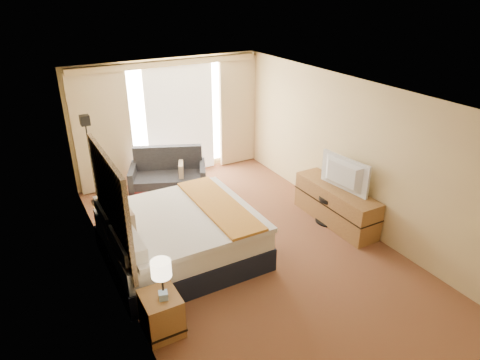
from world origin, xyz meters
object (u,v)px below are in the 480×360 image
nightstand_left (162,314)px  floor_lamp (88,143)px  loveseat (169,180)px  lamp_right (107,182)px  nightstand_right (112,223)px  desk_chair (332,199)px  bed (180,236)px  lamp_left (161,270)px  media_dresser (336,205)px  television (341,175)px

nightstand_left → floor_lamp: bearing=89.4°
loveseat → lamp_right: size_ratio=2.70×
loveseat → nightstand_right: bearing=-119.4°
loveseat → lamp_right: bearing=-119.6°
floor_lamp → desk_chair: 4.66m
desk_chair → bed: bearing=158.4°
bed → loveseat: bed is taller
floor_lamp → lamp_right: floor_lamp is taller
floor_lamp → lamp_left: (-0.00, -3.95, -0.33)m
nightstand_left → desk_chair: desk_chair is taller
media_dresser → lamp_left: bearing=-163.6°
television → lamp_right: bearing=59.8°
bed → media_dresser: bearing=-6.2°
desk_chair → lamp_right: (-3.65, 1.40, 0.59)m
nightstand_left → floor_lamp: size_ratio=0.30×
floor_lamp → television: 4.69m
media_dresser → loveseat: bearing=131.1°
nightstand_right → bed: (0.81, -1.13, 0.13)m
bed → lamp_left: 1.68m
desk_chair → lamp_left: size_ratio=1.93×
nightstand_left → nightstand_right: size_ratio=1.00×
nightstand_right → media_dresser: size_ratio=0.31×
floor_lamp → loveseat: bearing=-12.2°
bed → lamp_right: 1.54m
nightstand_right → lamp_left: (0.04, -2.53, 0.68)m
lamp_right → bed: bearing=-55.7°
nightstand_right → desk_chair: bearing=-20.6°
bed → lamp_left: bed is taller
lamp_right → loveseat: bearing=37.3°
nightstand_right → floor_lamp: (0.04, 1.43, 1.00)m
bed → television: bearing=-8.3°
bed → loveseat: (0.65, 2.25, -0.09)m
nightstand_right → nightstand_left: bearing=-90.0°
loveseat → television: bearing=-27.5°
lamp_left → nightstand_left: bearing=146.3°
media_dresser → bed: bearing=173.8°
bed → nightstand_left: bearing=-120.6°
bed → floor_lamp: floor_lamp is taller
bed → floor_lamp: (-0.77, 2.56, 0.88)m
nightstand_right → television: (3.65, -1.55, 0.72)m
media_dresser → loveseat: size_ratio=1.05×
lamp_right → television: television is taller
bed → lamp_right: bearing=124.3°
nightstand_right → lamp_left: bearing=-89.1°
media_dresser → desk_chair: desk_chair is taller
floor_lamp → nightstand_right: bearing=-91.7°
nightstand_left → media_dresser: size_ratio=0.31×
loveseat → lamp_left: 3.96m
lamp_right → television: bearing=-23.4°
lamp_left → television: television is taller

